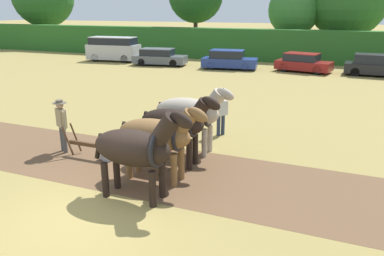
{
  "coord_description": "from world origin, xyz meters",
  "views": [
    {
      "loc": [
        5.12,
        -6.26,
        4.66
      ],
      "look_at": [
        1.09,
        4.06,
        1.1
      ],
      "focal_mm": 35.0,
      "sensor_mm": 36.0,
      "label": 1
    }
  ],
  "objects_px": {
    "draft_horse_trail_right": "(190,112)",
    "farmer_beside_team": "(221,112)",
    "parked_car_left": "(159,57)",
    "parked_van": "(113,49)",
    "tree_center_left": "(294,10)",
    "parked_car_center_right": "(374,66)",
    "draft_horse_lead_right": "(158,135)",
    "plow": "(93,149)",
    "draft_horse_lead_left": "(136,148)",
    "draft_horse_trail_left": "(175,123)",
    "parked_car_center_left": "(229,60)",
    "parked_car_center": "(303,63)",
    "farmer_at_plow": "(61,121)"
  },
  "relations": [
    {
      "from": "draft_horse_lead_left",
      "to": "farmer_beside_team",
      "type": "distance_m",
      "value": 5.6
    },
    {
      "from": "parked_car_left",
      "to": "tree_center_left",
      "type": "bearing_deg",
      "value": 37.1
    },
    {
      "from": "draft_horse_trail_right",
      "to": "farmer_at_plow",
      "type": "distance_m",
      "value": 4.28
    },
    {
      "from": "farmer_beside_team",
      "to": "parked_car_left",
      "type": "distance_m",
      "value": 18.89
    },
    {
      "from": "farmer_beside_team",
      "to": "parked_car_left",
      "type": "height_order",
      "value": "farmer_beside_team"
    },
    {
      "from": "draft_horse_lead_right",
      "to": "farmer_beside_team",
      "type": "relative_size",
      "value": 1.74
    },
    {
      "from": "draft_horse_lead_right",
      "to": "draft_horse_trail_left",
      "type": "distance_m",
      "value": 1.18
    },
    {
      "from": "draft_horse_trail_left",
      "to": "parked_car_center_right",
      "type": "relative_size",
      "value": 0.66
    },
    {
      "from": "parked_car_center_left",
      "to": "parked_van",
      "type": "bearing_deg",
      "value": 169.96
    },
    {
      "from": "plow",
      "to": "farmer_beside_team",
      "type": "height_order",
      "value": "farmer_beside_team"
    },
    {
      "from": "tree_center_left",
      "to": "parked_car_center_right",
      "type": "bearing_deg",
      "value": -52.07
    },
    {
      "from": "draft_horse_lead_left",
      "to": "parked_car_left",
      "type": "relative_size",
      "value": 0.61
    },
    {
      "from": "draft_horse_lead_left",
      "to": "parked_car_left",
      "type": "distance_m",
      "value": 23.53
    },
    {
      "from": "tree_center_left",
      "to": "parked_car_left",
      "type": "relative_size",
      "value": 1.49
    },
    {
      "from": "tree_center_left",
      "to": "draft_horse_lead_right",
      "type": "distance_m",
      "value": 30.13
    },
    {
      "from": "parked_van",
      "to": "parked_car_center_left",
      "type": "distance_m",
      "value": 11.17
    },
    {
      "from": "draft_horse_trail_left",
      "to": "tree_center_left",
      "type": "bearing_deg",
      "value": 90.98
    },
    {
      "from": "draft_horse_trail_left",
      "to": "parked_car_left",
      "type": "relative_size",
      "value": 0.58
    },
    {
      "from": "parked_car_center",
      "to": "parked_car_left",
      "type": "bearing_deg",
      "value": -163.88
    },
    {
      "from": "farmer_beside_team",
      "to": "parked_car_center",
      "type": "relative_size",
      "value": 0.37
    },
    {
      "from": "parked_car_left",
      "to": "parked_van",
      "type": "bearing_deg",
      "value": 162.62
    },
    {
      "from": "parked_car_center",
      "to": "parked_car_center_right",
      "type": "relative_size",
      "value": 1.06
    },
    {
      "from": "plow",
      "to": "draft_horse_trail_left",
      "type": "bearing_deg",
      "value": 12.4
    },
    {
      "from": "draft_horse_lead_right",
      "to": "plow",
      "type": "xyz_separation_m",
      "value": [
        -2.67,
        0.62,
        -1.0
      ]
    },
    {
      "from": "parked_car_center_left",
      "to": "parked_car_center",
      "type": "height_order",
      "value": "parked_car_center_left"
    },
    {
      "from": "parked_van",
      "to": "parked_car_left",
      "type": "xyz_separation_m",
      "value": [
        5.04,
        -0.83,
        -0.43
      ]
    },
    {
      "from": "draft_horse_lead_right",
      "to": "plow",
      "type": "bearing_deg",
      "value": 167.59
    },
    {
      "from": "tree_center_left",
      "to": "draft_horse_lead_right",
      "type": "height_order",
      "value": "tree_center_left"
    },
    {
      "from": "farmer_beside_team",
      "to": "parked_van",
      "type": "xyz_separation_m",
      "value": [
        -15.39,
        16.62,
        0.18
      ]
    },
    {
      "from": "draft_horse_lead_left",
      "to": "draft_horse_trail_right",
      "type": "xyz_separation_m",
      "value": [
        0.03,
        3.53,
        0.0
      ]
    },
    {
      "from": "tree_center_left",
      "to": "parked_car_center_left",
      "type": "height_order",
      "value": "tree_center_left"
    },
    {
      "from": "draft_horse_lead_left",
      "to": "farmer_beside_team",
      "type": "bearing_deg",
      "value": 85.64
    },
    {
      "from": "parked_car_center_left",
      "to": "parked_car_center",
      "type": "bearing_deg",
      "value": 0.71
    },
    {
      "from": "farmer_beside_team",
      "to": "parked_car_left",
      "type": "xyz_separation_m",
      "value": [
        -10.35,
        15.8,
        -0.25
      ]
    },
    {
      "from": "draft_horse_trail_left",
      "to": "parked_car_left",
      "type": "xyz_separation_m",
      "value": [
        -9.88,
        19.0,
        -0.65
      ]
    },
    {
      "from": "tree_center_left",
      "to": "draft_horse_lead_left",
      "type": "bearing_deg",
      "value": -89.77
    },
    {
      "from": "draft_horse_lead_right",
      "to": "parked_car_left",
      "type": "distance_m",
      "value": 22.46
    },
    {
      "from": "farmer_at_plow",
      "to": "farmer_beside_team",
      "type": "distance_m",
      "value": 5.72
    },
    {
      "from": "tree_center_left",
      "to": "parked_car_center",
      "type": "distance_m",
      "value": 9.92
    },
    {
      "from": "tree_center_left",
      "to": "farmer_at_plow",
      "type": "relative_size",
      "value": 3.85
    },
    {
      "from": "tree_center_left",
      "to": "parked_car_center",
      "type": "height_order",
      "value": "tree_center_left"
    },
    {
      "from": "draft_horse_lead_right",
      "to": "draft_horse_trail_right",
      "type": "relative_size",
      "value": 0.98
    },
    {
      "from": "tree_center_left",
      "to": "draft_horse_lead_left",
      "type": "height_order",
      "value": "tree_center_left"
    },
    {
      "from": "draft_horse_trail_left",
      "to": "parked_car_center_left",
      "type": "height_order",
      "value": "draft_horse_trail_left"
    },
    {
      "from": "draft_horse_trail_right",
      "to": "farmer_beside_team",
      "type": "relative_size",
      "value": 1.77
    },
    {
      "from": "farmer_at_plow",
      "to": "parked_car_center_left",
      "type": "bearing_deg",
      "value": 31.35
    },
    {
      "from": "tree_center_left",
      "to": "plow",
      "type": "xyz_separation_m",
      "value": [
        -2.54,
        -29.34,
        -4.16
      ]
    },
    {
      "from": "tree_center_left",
      "to": "parked_car_center_right",
      "type": "height_order",
      "value": "tree_center_left"
    },
    {
      "from": "draft_horse_lead_left",
      "to": "draft_horse_lead_right",
      "type": "relative_size",
      "value": 1.01
    },
    {
      "from": "parked_car_left",
      "to": "parked_car_center_right",
      "type": "height_order",
      "value": "parked_car_center_right"
    }
  ]
}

